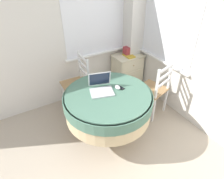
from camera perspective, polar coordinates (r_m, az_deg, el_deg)
name	(u,v)px	position (r m, az deg, el deg)	size (l,w,h in m)	color
corner_room_shell	(130,44)	(2.65, 5.13, 12.74)	(4.15, 4.56, 2.55)	silver
round_dining_table	(108,103)	(2.66, -1.11, -3.91)	(1.17, 1.17, 0.76)	#4C3D2D
laptop	(101,87)	(2.59, -3.14, 0.58)	(0.37, 0.36, 0.23)	silver
computer_mouse	(118,87)	(2.64, 1.62, 0.63)	(0.06, 0.09, 0.05)	white
cell_phone	(120,87)	(2.67, 2.38, 0.58)	(0.08, 0.13, 0.01)	black
dining_chair_near_back_window	(78,83)	(3.37, -9.80, 1.71)	(0.42, 0.42, 0.94)	#A87F51
dining_chair_near_right_window	(154,90)	(3.24, 12.01, -0.08)	(0.51, 0.50, 0.94)	#A87F51
corner_cabinet	(127,71)	(3.92, 4.35, 5.20)	(0.53, 0.40, 0.69)	beige
storage_box	(128,51)	(3.76, 4.71, 10.99)	(0.17, 0.12, 0.15)	#9E3338
book_on_cabinet	(129,56)	(3.72, 4.83, 9.63)	(0.14, 0.23, 0.02)	gold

